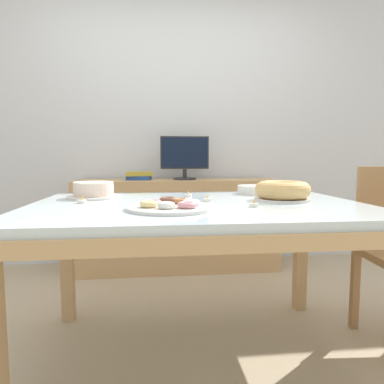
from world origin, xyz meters
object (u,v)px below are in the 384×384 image
pastry_platter (171,206)px  tealight_left_edge (188,195)px  tealight_near_cakes (82,201)px  cake_golden_bundt (282,191)px  book_stack (139,176)px  cake_chocolate_round (94,191)px  tealight_right_edge (254,205)px  plate_stack (255,190)px  computer_monitor (185,158)px  tealight_centre (208,200)px

pastry_platter → tealight_left_edge: pastry_platter is taller
tealight_left_edge → tealight_near_cakes: bearing=-158.1°
cake_golden_bundt → tealight_near_cakes: size_ratio=6.94×
tealight_near_cakes → book_stack: bearing=81.3°
cake_chocolate_round → tealight_right_edge: (0.75, -0.43, -0.03)m
book_stack → tealight_left_edge: (0.32, -1.14, -0.05)m
plate_stack → tealight_left_edge: (-0.41, -0.11, -0.01)m
book_stack → tealight_left_edge: bearing=-74.5°
computer_monitor → cake_golden_bundt: (0.37, -1.35, -0.17)m
cake_chocolate_round → pastry_platter: cake_chocolate_round is taller
book_stack → cake_chocolate_round: size_ratio=0.87×
cake_golden_bundt → tealight_centre: (-0.38, -0.01, -0.04)m
tealight_left_edge → book_stack: bearing=105.5°
pastry_platter → tealight_right_edge: (0.36, 0.03, -0.00)m
book_stack → plate_stack: book_stack is taller
computer_monitor → plate_stack: 1.10m
tealight_centre → tealight_left_edge: 0.23m
cake_chocolate_round → tealight_centre: bearing=-21.3°
plate_stack → tealight_right_edge: size_ratio=5.25×
computer_monitor → tealight_left_edge: computer_monitor is taller
book_stack → tealight_near_cakes: (-0.21, -1.35, -0.05)m
pastry_platter → cake_chocolate_round: bearing=130.8°
book_stack → pastry_platter: 1.60m
tealight_centre → book_stack: bearing=106.0°
plate_stack → pastry_platter: bearing=-133.5°
cake_chocolate_round → plate_stack: bearing=6.4°
book_stack → plate_stack: size_ratio=1.15×
computer_monitor → tealight_near_cakes: (-0.61, -1.35, -0.20)m
book_stack → plate_stack: (0.73, -1.03, -0.04)m
cake_chocolate_round → cake_golden_bundt: (0.96, -0.22, 0.01)m
cake_golden_bundt → tealight_near_cakes: (-0.98, -0.00, -0.04)m
tealight_near_cakes → tealight_right_edge: bearing=-14.9°
book_stack → tealight_centre: 1.42m
cake_chocolate_round → plate_stack: cake_chocolate_round is taller
pastry_platter → plate_stack: 0.77m
cake_chocolate_round → plate_stack: 0.92m
computer_monitor → tealight_right_edge: computer_monitor is taller
computer_monitor → tealight_near_cakes: bearing=-114.2°
cake_chocolate_round → tealight_centre: size_ratio=7.00×
cake_chocolate_round → pastry_platter: 0.60m
pastry_platter → tealight_near_cakes: size_ratio=9.29×
computer_monitor → cake_chocolate_round: bearing=-117.5°
computer_monitor → tealight_right_edge: bearing=-84.0°
plate_stack → tealight_right_edge: bearing=-107.3°
computer_monitor → book_stack: size_ratio=1.75×
pastry_platter → tealight_right_edge: size_ratio=9.29×
pastry_platter → tealight_right_edge: bearing=4.0°
tealight_left_edge → cake_golden_bundt: bearing=-24.4°
cake_golden_bundt → book_stack: bearing=119.7°
book_stack → tealight_near_cakes: book_stack is taller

